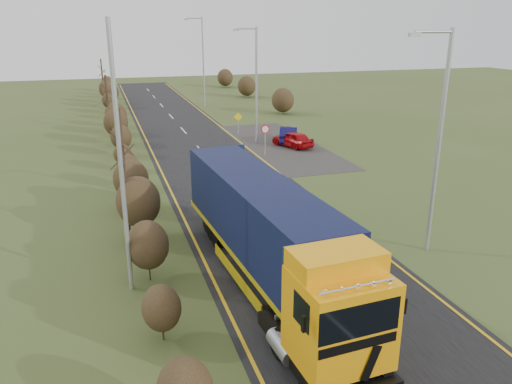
{
  "coord_description": "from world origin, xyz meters",
  "views": [
    {
      "loc": [
        -7.23,
        -17.5,
        9.29
      ],
      "look_at": [
        -0.51,
        3.93,
        1.76
      ],
      "focal_mm": 35.0,
      "sensor_mm": 36.0,
      "label": 1
    }
  ],
  "objects_px": {
    "car_blue_sedan": "(289,134)",
    "streetlight_near": "(437,135)",
    "lorry": "(267,232)",
    "car_red_hatchback": "(293,139)",
    "speed_sign": "(265,134)"
  },
  "relations": [
    {
      "from": "streetlight_near",
      "to": "speed_sign",
      "type": "xyz_separation_m",
      "value": [
        -1.48,
        17.51,
        -3.4
      ]
    },
    {
      "from": "car_blue_sedan",
      "to": "lorry",
      "type": "bearing_deg",
      "value": 89.31
    },
    {
      "from": "car_red_hatchback",
      "to": "car_blue_sedan",
      "type": "xyz_separation_m",
      "value": [
        0.31,
        1.74,
        0.03
      ]
    },
    {
      "from": "car_blue_sedan",
      "to": "streetlight_near",
      "type": "relative_size",
      "value": 0.44
    },
    {
      "from": "car_red_hatchback",
      "to": "speed_sign",
      "type": "distance_m",
      "value": 3.92
    },
    {
      "from": "lorry",
      "to": "streetlight_near",
      "type": "xyz_separation_m",
      "value": [
        7.56,
        1.01,
        2.85
      ]
    },
    {
      "from": "lorry",
      "to": "car_red_hatchback",
      "type": "relative_size",
      "value": 3.83
    },
    {
      "from": "car_red_hatchback",
      "to": "lorry",
      "type": "bearing_deg",
      "value": 43.67
    },
    {
      "from": "lorry",
      "to": "streetlight_near",
      "type": "height_order",
      "value": "streetlight_near"
    },
    {
      "from": "car_blue_sedan",
      "to": "streetlight_near",
      "type": "distance_m",
      "value": 22.0
    },
    {
      "from": "car_red_hatchback",
      "to": "speed_sign",
      "type": "relative_size",
      "value": 1.56
    },
    {
      "from": "streetlight_near",
      "to": "car_blue_sedan",
      "type": "bearing_deg",
      "value": 84.96
    },
    {
      "from": "lorry",
      "to": "streetlight_near",
      "type": "distance_m",
      "value": 8.14
    },
    {
      "from": "streetlight_near",
      "to": "speed_sign",
      "type": "relative_size",
      "value": 3.86
    },
    {
      "from": "streetlight_near",
      "to": "speed_sign",
      "type": "height_order",
      "value": "streetlight_near"
    }
  ]
}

